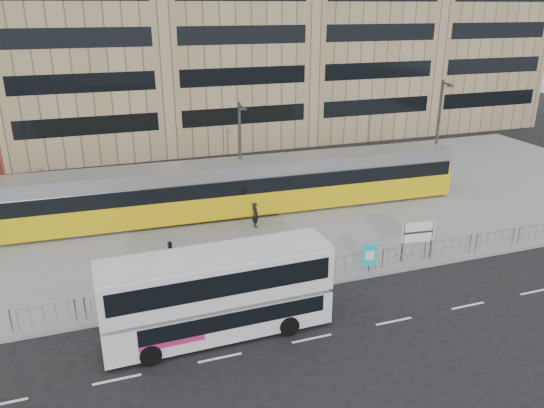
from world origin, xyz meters
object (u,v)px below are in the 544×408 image
object	(u,v)px
double_decker_bus	(218,291)
station_sign	(418,234)
tram	(243,187)
lamp_post_east	(438,132)
pedestrian	(255,215)
ad_panel	(369,255)
lamp_post_west	(240,152)
traffic_light_west	(171,264)

from	to	relation	value
double_decker_bus	station_sign	world-z (taller)	double_decker_bus
tram	station_sign	size ratio (longest dim) A/B	13.87
tram	lamp_post_east	xyz separation A→B (m)	(14.76, -0.31, 2.68)
double_decker_bus	pedestrian	xyz separation A→B (m)	(4.92, 10.40, -1.12)
station_sign	pedestrian	size ratio (longest dim) A/B	1.35
lamp_post_east	pedestrian	bearing A→B (deg)	-170.66
double_decker_bus	tram	xyz separation A→B (m)	(4.96, 13.15, -0.14)
double_decker_bus	ad_panel	xyz separation A→B (m)	(8.74, 2.75, -1.02)
ad_panel	lamp_post_west	distance (m)	11.89
double_decker_bus	pedestrian	world-z (taller)	double_decker_bus
ad_panel	lamp_post_east	xyz separation A→B (m)	(10.98, 10.09, 3.56)
tram	ad_panel	size ratio (longest dim) A/B	19.62
lamp_post_west	lamp_post_east	bearing A→B (deg)	-2.82
station_sign	pedestrian	distance (m)	10.08
station_sign	lamp_post_east	world-z (taller)	lamp_post_east
station_sign	lamp_post_east	bearing A→B (deg)	57.41
ad_panel	traffic_light_west	distance (m)	10.24
lamp_post_west	traffic_light_west	bearing A→B (deg)	-121.20
pedestrian	lamp_post_east	xyz separation A→B (m)	(14.80, 2.43, 3.65)
ad_panel	lamp_post_west	xyz separation A→B (m)	(-3.82, 10.81, 3.13)
station_sign	traffic_light_west	size ratio (longest dim) A/B	0.70
lamp_post_west	tram	bearing A→B (deg)	-85.52
ad_panel	pedestrian	size ratio (longest dim) A/B	0.95
ad_panel	traffic_light_west	world-z (taller)	traffic_light_west
traffic_light_west	lamp_post_west	distance (m)	12.46
tram	pedestrian	size ratio (longest dim) A/B	18.71
double_decker_bus	lamp_post_west	world-z (taller)	lamp_post_west
lamp_post_east	traffic_light_west	bearing A→B (deg)	-155.20
tram	ad_panel	bearing A→B (deg)	-67.93
tram	ad_panel	distance (m)	11.10
traffic_light_west	lamp_post_east	world-z (taller)	lamp_post_east
station_sign	lamp_post_east	distance (m)	12.80
station_sign	ad_panel	world-z (taller)	station_sign
double_decker_bus	traffic_light_west	world-z (taller)	double_decker_bus
tram	traffic_light_west	xyz separation A→B (m)	(-6.40, -10.09, 0.19)
ad_panel	traffic_light_west	xyz separation A→B (m)	(-10.18, 0.31, 1.07)
pedestrian	traffic_light_west	bearing A→B (deg)	129.30
lamp_post_east	station_sign	bearing A→B (deg)	-128.98
station_sign	lamp_post_west	size ratio (longest dim) A/B	0.30
double_decker_bus	station_sign	size ratio (longest dim) A/B	4.42
tram	station_sign	bearing A→B (deg)	-53.22
double_decker_bus	traffic_light_west	size ratio (longest dim) A/B	3.11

